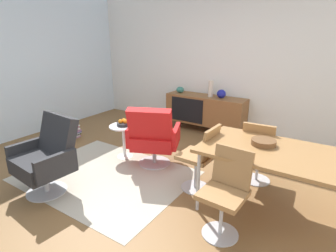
{
  "coord_description": "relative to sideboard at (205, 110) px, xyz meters",
  "views": [
    {
      "loc": [
        1.82,
        -2.45,
        1.86
      ],
      "look_at": [
        0.07,
        0.24,
        0.77
      ],
      "focal_mm": 28.7,
      "sensor_mm": 36.0,
      "label": 1
    }
  ],
  "objects": [
    {
      "name": "dining_chair_back_left",
      "position": [
        1.46,
        -1.48,
        0.03
      ],
      "size": [
        0.42,
        0.45,
        0.86
      ],
      "color": "#9E7042",
      "rests_on": "ground_plane"
    },
    {
      "name": "dining_table",
      "position": [
        1.81,
        -2.04,
        0.26
      ],
      "size": [
        1.6,
        0.9,
        0.74
      ],
      "color": "olive",
      "rests_on": "ground_plane"
    },
    {
      "name": "wall_window_left",
      "position": [
        -2.81,
        -2.3,
        0.96
      ],
      "size": [
        0.12,
        5.6,
        2.8
      ],
      "primitive_type": "cube",
      "color": "silver",
      "rests_on": "ground_plane"
    },
    {
      "name": "ground_plane",
      "position": [
        0.39,
        -2.3,
        -0.44
      ],
      "size": [
        8.32,
        8.32,
        0.0
      ],
      "primitive_type": "plane",
      "color": "brown"
    },
    {
      "name": "wall_back",
      "position": [
        0.39,
        0.3,
        0.96
      ],
      "size": [
        6.8,
        0.12,
        2.8
      ],
      "primitive_type": "cube",
      "color": "white",
      "rests_on": "ground_plane"
    },
    {
      "name": "wooden_bowl_on_table",
      "position": [
        1.61,
        -1.96,
        0.33
      ],
      "size": [
        0.26,
        0.26,
        0.06
      ],
      "primitive_type": "cylinder",
      "color": "brown",
      "rests_on": "dining_table"
    },
    {
      "name": "armchair_black_shell",
      "position": [
        -0.64,
        -3.07,
        0.03
      ],
      "size": [
        0.76,
        0.7,
        0.95
      ],
      "color": "#262628",
      "rests_on": "ground_plane"
    },
    {
      "name": "side_table_round",
      "position": [
        -0.54,
        -1.82,
        -0.12
      ],
      "size": [
        0.44,
        0.44,
        0.52
      ],
      "color": "white",
      "rests_on": "ground_plane"
    },
    {
      "name": "fruit_bowl",
      "position": [
        -0.54,
        -1.81,
        0.12
      ],
      "size": [
        0.2,
        0.2,
        0.11
      ],
      "color": "#262628",
      "rests_on": "side_table_round"
    },
    {
      "name": "vase_sculptural_dark",
      "position": [
        0.32,
        0.0,
        0.36
      ],
      "size": [
        0.17,
        0.17,
        0.16
      ],
      "color": "navy",
      "rests_on": "sideboard"
    },
    {
      "name": "lounge_chair_red",
      "position": [
        0.04,
        -1.82,
        0.03
      ],
      "size": [
        0.86,
        0.84,
        0.95
      ],
      "color": "red",
      "rests_on": "ground_plane"
    },
    {
      "name": "dining_chair_near_window",
      "position": [
        0.92,
        -2.04,
        0.03
      ],
      "size": [
        0.44,
        0.41,
        0.86
      ],
      "color": "#9E7042",
      "rests_on": "ground_plane"
    },
    {
      "name": "dining_chair_front_left",
      "position": [
        1.46,
        -2.6,
        0.03
      ],
      "size": [
        0.42,
        0.45,
        0.86
      ],
      "color": "#9E7042",
      "rests_on": "ground_plane"
    },
    {
      "name": "sideboard",
      "position": [
        0.0,
        0.0,
        0.0
      ],
      "size": [
        1.6,
        0.45,
        0.72
      ],
      "color": "brown",
      "rests_on": "ground_plane"
    },
    {
      "name": "area_rug",
      "position": [
        -0.32,
        -2.45,
        -0.44
      ],
      "size": [
        2.2,
        1.7,
        0.01
      ],
      "primitive_type": "cube",
      "color": "#B7AD99",
      "rests_on": "ground_plane"
    },
    {
      "name": "vase_cobalt",
      "position": [
        -0.59,
        0.0,
        0.34
      ],
      "size": [
        0.16,
        0.16,
        0.12
      ],
      "color": "#337266",
      "rests_on": "sideboard"
    },
    {
      "name": "vase_ceramic_small",
      "position": [
        0.1,
        0.0,
        0.44
      ],
      "size": [
        0.1,
        0.1,
        0.31
      ],
      "color": "beige",
      "rests_on": "sideboard"
    },
    {
      "name": "magazine_stack",
      "position": [
        -1.95,
        -1.81,
        -0.32
      ],
      "size": [
        0.33,
        0.4,
        0.24
      ],
      "color": "#99668C",
      "rests_on": "ground_plane"
    }
  ]
}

